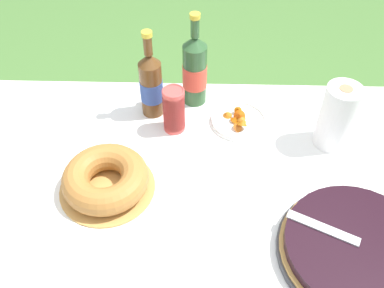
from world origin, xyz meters
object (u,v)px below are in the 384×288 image
Objects in this scene: cup_stack at (174,110)px; cider_bottle_amber at (151,85)px; serving_knife at (372,247)px; bundt_cake at (106,179)px; snack_plate_left at (239,120)px; cider_bottle_green at (195,70)px; paper_towel_roll at (337,117)px; berry_tart at (356,250)px.

cider_bottle_amber is (-0.08, 0.08, 0.04)m from cup_stack.
serving_knife is 2.12× the size of cup_stack.
snack_plate_left is (0.40, 0.30, -0.03)m from bundt_cake.
cider_bottle_green is 0.49m from paper_towel_roll.
bundt_cake is 0.49m from cider_bottle_green.
cup_stack reaches higher than bundt_cake.
berry_tart is 0.68m from cup_stack.
berry_tart is 2.09× the size of snack_plate_left.
cider_bottle_green is at bearing 124.78° from berry_tart.
cup_stack reaches higher than serving_knife.
snack_plate_left is (-0.30, 0.51, -0.05)m from serving_knife.
cider_bottle_amber is 0.61m from paper_towel_roll.
serving_knife is 1.09× the size of cider_bottle_amber.
snack_plate_left is at bearing -32.82° from serving_knife.
serving_knife is 0.60m from snack_plate_left.
berry_tart is 0.71m from bundt_cake.
bundt_cake is (-0.70, 0.22, -0.02)m from serving_knife.
cup_stack is (-0.52, 0.48, 0.02)m from serving_knife.
cup_stack is at bearing -113.13° from cider_bottle_green.
bundt_cake is at bearing -162.81° from paper_towel_roll.
bundt_cake is 0.88× the size of cider_bottle_amber.
snack_plate_left is (0.22, 0.03, -0.07)m from cup_stack.
berry_tart is at bearing -92.46° from paper_towel_roll.
paper_towel_roll is (0.59, -0.13, -0.01)m from cider_bottle_amber.
paper_towel_roll reaches higher than cup_stack.
berry_tart is 1.27× the size of cider_bottle_amber.
berry_tart is 0.80m from cider_bottle_amber.
cider_bottle_green is (0.06, 0.15, 0.05)m from cup_stack.
snack_plate_left is (0.30, -0.05, -0.11)m from cider_bottle_amber.
snack_plate_left is at bearing 118.96° from berry_tart.
paper_towel_roll reaches higher than berry_tart.
cider_bottle_green is (-0.46, 0.63, 0.07)m from serving_knife.
paper_towel_roll is at bearing 17.19° from bundt_cake.
cup_stack is 0.74× the size of paper_towel_roll.
cup_stack is 0.23m from snack_plate_left.
paper_towel_roll is (0.02, 0.42, 0.08)m from berry_tart.
cup_stack is 0.51× the size of cider_bottle_amber.
cider_bottle_green is at bearing -27.56° from serving_knife.
serving_knife is at bearing -26.63° from berry_tart.
serving_knife is 0.82m from cider_bottle_amber.
cider_bottle_amber reaches higher than cup_stack.
berry_tart is at bearing -61.04° from snack_plate_left.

